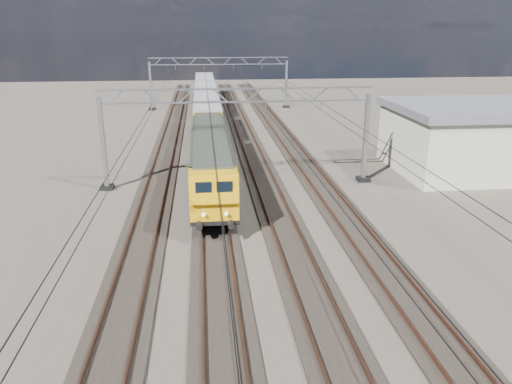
{
  "coord_description": "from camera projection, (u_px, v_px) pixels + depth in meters",
  "views": [
    {
      "loc": [
        -2.46,
        -31.2,
        11.23
      ],
      "look_at": [
        0.36,
        -4.92,
        2.4
      ],
      "focal_mm": 35.0,
      "sensor_mm": 36.0,
      "label": 1
    }
  ],
  "objects": [
    {
      "name": "industrial_shed",
      "position": [
        508.0,
        137.0,
        40.25
      ],
      "size": [
        18.6,
        10.6,
        5.4
      ],
      "color": "beige",
      "rests_on": "ground"
    },
    {
      "name": "track_loco",
      "position": [
        213.0,
        203.0,
        33.0
      ],
      "size": [
        2.6,
        140.0,
        0.3
      ],
      "color": "black",
      "rests_on": "ground"
    },
    {
      "name": "track_outer_east",
      "position": [
        331.0,
        199.0,
        33.81
      ],
      "size": [
        2.6,
        140.0,
        0.3
      ],
      "color": "black",
      "rests_on": "ground"
    },
    {
      "name": "ground",
      "position": [
        243.0,
        203.0,
        33.23
      ],
      "size": [
        160.0,
        160.0,
        0.0
      ],
      "primitive_type": "plane",
      "color": "black",
      "rests_on": "ground"
    },
    {
      "name": "hopper_wagon_lead",
      "position": [
        207.0,
        116.0,
        52.56
      ],
      "size": [
        3.38,
        13.0,
        3.25
      ],
      "color": "black",
      "rests_on": "ground"
    },
    {
      "name": "hopper_wagon_third",
      "position": [
        205.0,
        85.0,
        79.35
      ],
      "size": [
        3.38,
        13.0,
        3.25
      ],
      "color": "black",
      "rests_on": "ground"
    },
    {
      "name": "catenary_gantry_far",
      "position": [
        219.0,
        81.0,
        69.72
      ],
      "size": [
        19.9,
        0.9,
        7.11
      ],
      "color": "gray",
      "rests_on": "ground"
    },
    {
      "name": "locomotive",
      "position": [
        211.0,
        156.0,
        35.85
      ],
      "size": [
        2.76,
        21.1,
        3.62
      ],
      "color": "black",
      "rests_on": "ground"
    },
    {
      "name": "track_inner_east",
      "position": [
        273.0,
        201.0,
        33.41
      ],
      "size": [
        2.6,
        140.0,
        0.3
      ],
      "color": "black",
      "rests_on": "ground"
    },
    {
      "name": "catenary_gantry_mid",
      "position": [
        238.0,
        133.0,
        35.76
      ],
      "size": [
        19.9,
        0.9,
        7.11
      ],
      "color": "gray",
      "rests_on": "ground"
    },
    {
      "name": "hopper_wagon_mid",
      "position": [
        206.0,
        97.0,
        65.96
      ],
      "size": [
        3.38,
        13.0,
        3.25
      ],
      "color": "black",
      "rests_on": "ground"
    },
    {
      "name": "track_outer_west",
      "position": [
        151.0,
        205.0,
        32.6
      ],
      "size": [
        2.6,
        140.0,
        0.3
      ],
      "color": "black",
      "rests_on": "ground"
    },
    {
      "name": "overhead_wires",
      "position": [
        234.0,
        100.0,
        38.95
      ],
      "size": [
        12.03,
        140.0,
        0.53
      ],
      "color": "black",
      "rests_on": "ground"
    }
  ]
}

